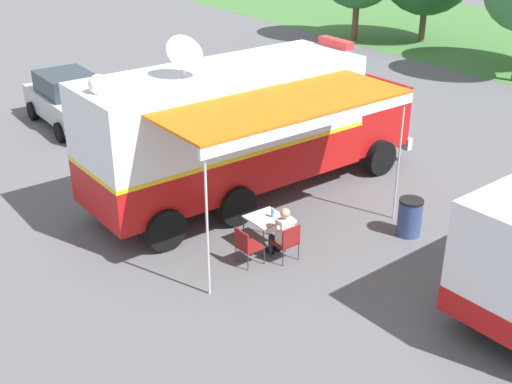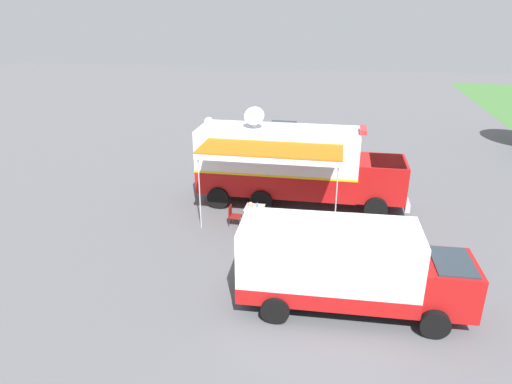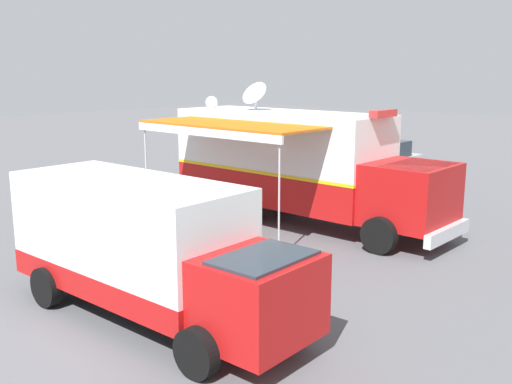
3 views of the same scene
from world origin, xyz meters
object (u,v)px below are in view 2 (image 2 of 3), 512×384
folding_table (255,208)px  seated_responder (251,215)px  folding_chair_at_table (250,220)px  trash_bin (325,236)px  support_truck (345,267)px  folding_chair_beside_table (233,214)px  command_truck (294,163)px  car_behind_truck (281,138)px  water_bottle (257,206)px

folding_table → seated_responder: bearing=-3.2°
folding_chair_at_table → trash_bin: size_ratio=0.96×
folding_table → support_truck: size_ratio=0.12×
seated_responder → support_truck: (4.69, 3.80, 0.73)m
folding_table → folding_chair_beside_table: (0.40, -0.85, -0.16)m
command_truck → car_behind_truck: command_truck is taller
folding_chair_at_table → seated_responder: size_ratio=0.70×
folding_table → car_behind_truck: size_ratio=0.19×
folding_table → car_behind_truck: bearing=-178.3°
folding_table → trash_bin: (1.59, 3.02, -0.22)m
folding_chair_at_table → folding_chair_beside_table: (-0.40, -0.82, 0.00)m
water_bottle → support_truck: support_truck is taller
folding_chair_beside_table → car_behind_truck: (-10.89, 0.54, 0.37)m
folding_chair_beside_table → trash_bin: 4.05m
water_bottle → seated_responder: size_ratio=0.18×
command_truck → seated_responder: command_truck is taller
support_truck → command_truck: bearing=-162.7°
folding_chair_beside_table → trash_bin: bearing=72.9°
support_truck → folding_chair_beside_table: bearing=-136.8°
folding_chair_at_table → folding_chair_beside_table: same height
car_behind_truck → folding_table: bearing=1.7°
seated_responder → support_truck: size_ratio=0.18×
seated_responder → trash_bin: 3.21m
folding_chair_at_table → water_bottle: bearing=167.7°
seated_responder → support_truck: support_truck is taller
trash_bin → folding_chair_at_table: bearing=-104.5°
seated_responder → trash_bin: seated_responder is taller
folding_table → support_truck: bearing=35.4°
command_truck → support_truck: bearing=17.3°
seated_responder → folding_chair_beside_table: bearing=-104.8°
water_bottle → seated_responder: bearing=-16.5°
folding_chair_beside_table → support_truck: support_truck is taller
folding_table → support_truck: 6.54m
command_truck → trash_bin: size_ratio=10.45×
folding_table → water_bottle: (0.06, 0.13, 0.16)m
water_bottle → folding_chair_beside_table: size_ratio=0.26×
folding_chair_beside_table → folding_chair_at_table: bearing=63.7°
water_bottle → folding_chair_at_table: 0.82m
folding_chair_beside_table → water_bottle: bearing=108.8°
folding_table → folding_chair_beside_table: size_ratio=0.93×
folding_chair_beside_table → seated_responder: size_ratio=0.70×
folding_chair_at_table → trash_bin: bearing=75.5°
folding_table → trash_bin: 3.42m
folding_chair_at_table → seated_responder: 0.23m
folding_chair_at_table → car_behind_truck: bearing=-178.6°
seated_responder → trash_bin: (0.97, 3.05, -0.20)m
folding_table → seated_responder: size_ratio=0.65×
command_truck → folding_table: command_truck is taller
command_truck → trash_bin: bearing=22.4°
trash_bin → car_behind_truck: car_behind_truck is taller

